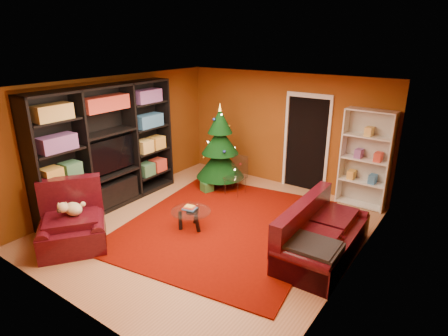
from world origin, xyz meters
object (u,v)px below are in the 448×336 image
Objects in this scene: gift_box_green at (207,187)px; acrylic_chair at (235,178)px; armchair at (72,222)px; gift_box_teal at (223,177)px; white_bookshelf at (365,160)px; sofa at (324,231)px; dog at (73,209)px; rug at (225,224)px; media_unit at (108,148)px; christmas_tree at (220,147)px; coffee_table at (191,219)px.

gift_box_green is 0.71m from acrylic_chair.
armchair is at bearing -108.35° from acrylic_chair.
gift_box_teal is 0.14× the size of white_bookshelf.
sofa is (0.07, -2.27, -0.57)m from white_bookshelf.
sofa is (3.12, -1.63, 0.29)m from gift_box_teal.
dog is at bearing -108.84° from acrylic_chair.
rug is 1.51m from acrylic_chair.
gift_box_teal is (1.17, 2.33, -1.09)m from media_unit.
gift_box_teal reaches higher than gift_box_green.
armchair is at bearing -135.00° from dog.
christmas_tree is 6.65× the size of gift_box_teal.
sofa is (3.51, 2.15, -0.00)m from armchair.
media_unit is 2.27m from coffee_table.
gift_box_green is (0.01, -0.66, -0.03)m from gift_box_teal.
gift_box_green is at bearing -159.61° from acrylic_chair.
christmas_tree is 2.29m from coffee_table.
christmas_tree is 3.65m from armchair.
gift_box_green is 3.17m from armchair.
white_bookshelf reaches higher than rug.
christmas_tree is at bearing 111.66° from coffee_table.
coffee_table is 1.81m from acrylic_chair.
dog reaches higher than coffee_table.
gift_box_teal is 0.66m from gift_box_green.
media_unit is 8.05× the size of dog.
coffee_table is (2.01, 0.14, -1.05)m from media_unit.
media_unit is 2.48m from christmas_tree.
coffee_table is (-2.21, -2.83, -0.81)m from white_bookshelf.
rug is 1.92× the size of sofa.
gift_box_teal is at bearing 144.53° from acrylic_chair.
rug is at bearing -1.92° from armchair.
acrylic_chair is (0.61, 0.25, 0.28)m from gift_box_green.
christmas_tree is at bearing 59.39° from media_unit.
armchair is (-3.44, -4.42, -0.56)m from white_bookshelf.
white_bookshelf is 5.57m from dog.
rug is at bearing 48.65° from coffee_table.
white_bookshelf is at bearing 11.82° from gift_box_teal.
rug is at bearing -125.13° from white_bookshelf.
gift_box_green is (-0.04, -0.47, -0.84)m from christmas_tree.
sofa is at bearing -27.58° from gift_box_teal.
armchair is (-0.40, -3.13, 0.32)m from gift_box_green.
white_bookshelf is 1.01× the size of sofa.
acrylic_chair is at bearing 46.11° from media_unit.
christmas_tree reaches higher than armchair.
dog is 0.51× the size of acrylic_chair.
christmas_tree reaches higher than gift_box_teal.
rug is 1.89× the size of white_bookshelf.
christmas_tree is 1.76× the size of armchair.
white_bookshelf is at bearing 52.00° from coffee_table.
acrylic_chair is (-0.22, 1.78, 0.21)m from coffee_table.
christmas_tree is 2.74× the size of coffee_table.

